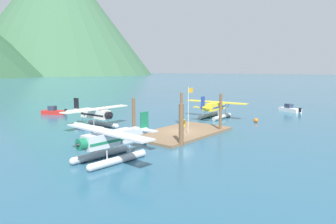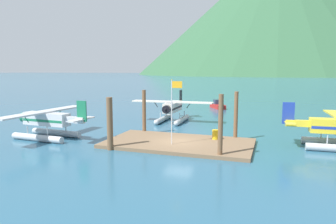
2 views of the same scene
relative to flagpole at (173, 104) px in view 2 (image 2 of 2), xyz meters
The scene contains 12 objects.
ground_plane 3.96m from the flagpole, 82.49° to the left, with size 1200.00×1200.00×0.00m, color #285670.
dock_platform 3.81m from the flagpole, 82.49° to the left, with size 12.91×7.07×0.30m, color brown.
piling_near_left 5.52m from the flagpole, 153.24° to the right, with size 0.50×0.50×4.40m, color brown.
piling_near_right 4.89m from the flagpole, 23.28° to the right, with size 0.36×0.36×4.86m, color brown.
piling_far_left 6.75m from the flagpole, 135.31° to the left, with size 0.38×0.38×4.58m, color brown.
piling_far_right 6.74m from the flagpole, 44.46° to the left, with size 0.37×0.37×4.63m, color brown.
flagpole is the anchor object (origin of this frame).
fuel_drum 5.32m from the flagpole, 45.29° to the left, with size 0.62×0.62×0.88m.
mountain_ridge_centre_peak 473.55m from the flagpole, 88.79° to the left, with size 407.73×407.73×185.21m.
seaplane_silver_port_aft 12.89m from the flagpole, behind, with size 7.98×10.46×3.84m.
seaplane_cream_bow_left 13.43m from the flagpole, 108.38° to the left, with size 10.45×7.98×3.84m.
boat_red_open_north 28.95m from the flagpole, 92.45° to the left, with size 3.39×4.40×1.50m.
Camera 2 is at (7.80, -25.59, 6.61)m, focal length 32.89 mm.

